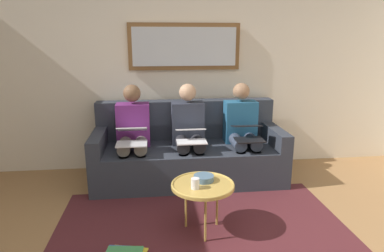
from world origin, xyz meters
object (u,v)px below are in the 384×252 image
object	(u,v)px
couch	(188,152)
cup	(195,183)
coffee_table	(203,186)
person_left	(242,129)
laptop_black	(248,132)
person_middle	(189,130)
laptop_silver	(132,136)
bowl	(204,178)
framed_mirror	(184,47)
person_right	(133,132)
laptop_white	(191,135)

from	to	relation	value
couch	cup	size ratio (longest dim) A/B	24.44
coffee_table	person_left	world-z (taller)	person_left
couch	laptop_black	size ratio (longest dim) A/B	5.83
coffee_table	person_middle	size ratio (longest dim) A/B	0.47
couch	laptop_silver	distance (m)	0.78
cup	bowl	bearing A→B (deg)	-122.32
framed_mirror	person_right	bearing A→B (deg)	35.53
couch	person_middle	bearing A→B (deg)	90.00
couch	person_right	distance (m)	0.71
laptop_white	laptop_silver	distance (m)	0.64
framed_mirror	laptop_silver	world-z (taller)	framed_mirror
person_left	laptop_white	distance (m)	0.69
laptop_black	person_right	size ratio (longest dim) A/B	0.33
coffee_table	cup	xyz separation A→B (m)	(0.08, 0.08, 0.06)
framed_mirror	laptop_silver	size ratio (longest dim) A/B	3.49
cup	person_right	world-z (taller)	person_right
laptop_white	laptop_black	bearing A→B (deg)	-179.16
laptop_black	laptop_silver	size ratio (longest dim) A/B	0.96
coffee_table	laptop_silver	world-z (taller)	laptop_silver
bowl	person_middle	world-z (taller)	person_middle
cup	laptop_white	size ratio (longest dim) A/B	0.28
couch	framed_mirror	xyz separation A→B (m)	(0.00, -0.39, 1.24)
bowl	laptop_black	xyz separation A→B (m)	(-0.62, -0.84, 0.16)
cup	person_middle	bearing A→B (deg)	-93.50
person_left	laptop_black	bearing A→B (deg)	90.00
coffee_table	cup	size ratio (longest dim) A/B	6.02
laptop_white	laptop_silver	size ratio (longest dim) A/B	0.83
framed_mirror	bowl	size ratio (longest dim) A/B	7.78
couch	laptop_white	size ratio (longest dim) A/B	6.75
couch	person_right	bearing A→B (deg)	6.13
framed_mirror	person_left	world-z (taller)	framed_mirror
person_left	laptop_white	xyz separation A→B (m)	(0.64, 0.25, 0.02)
framed_mirror	laptop_silver	bearing A→B (deg)	47.00
framed_mirror	laptop_white	world-z (taller)	framed_mirror
coffee_table	cup	distance (m)	0.13
person_right	laptop_silver	distance (m)	0.23
coffee_table	laptop_silver	size ratio (longest dim) A/B	1.37
laptop_black	person_left	bearing A→B (deg)	-90.00
cup	laptop_silver	bearing A→B (deg)	-60.47
couch	coffee_table	bearing A→B (deg)	90.13
bowl	person_right	world-z (taller)	person_right
laptop_white	person_right	world-z (taller)	person_right
laptop_silver	person_left	bearing A→B (deg)	-169.85
framed_mirror	laptop_black	bearing A→B (deg)	132.56
couch	framed_mirror	distance (m)	1.30
coffee_table	laptop_white	size ratio (longest dim) A/B	1.66
person_middle	framed_mirror	bearing A→B (deg)	-90.00
couch	bowl	world-z (taller)	couch
couch	coffee_table	distance (m)	1.22
couch	person_middle	size ratio (longest dim) A/B	1.93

